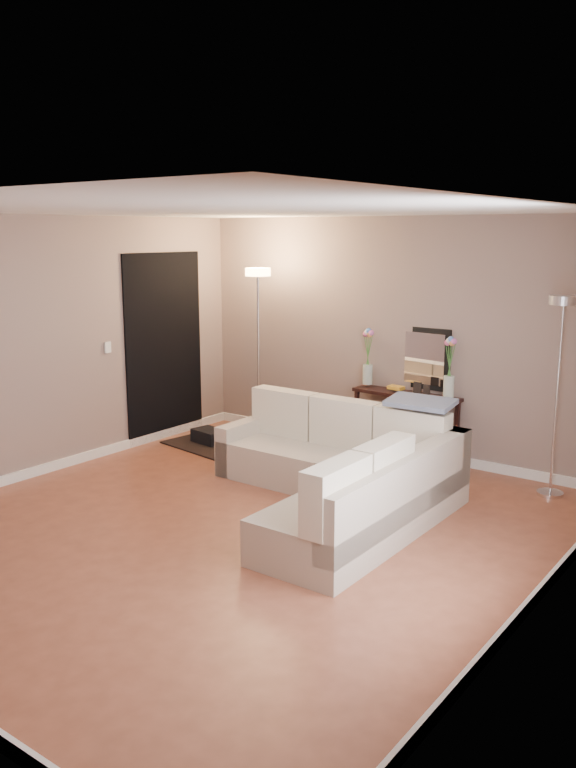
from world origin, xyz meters
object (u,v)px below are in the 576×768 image
Objects in this scene: sectional_sofa at (344,473)px; console_table at (399,421)px; floor_lamp_unlit at (560,356)px; floor_lamp_lit at (258,320)px.

console_table is (-0.31, 1.61, 0.11)m from sectional_sofa.
console_table is at bearing 172.92° from floor_lamp_unlit.
sectional_sofa is 1.17× the size of floor_lamp_lit.
sectional_sofa reaches higher than console_table.
floor_lamp_lit is at bearing -166.54° from console_table.
sectional_sofa is 2.23m from floor_lamp_unlit.
sectional_sofa is 1.95× the size of console_table.
console_table is at bearing 13.46° from floor_lamp_lit.
floor_lamp_unlit reaches higher than sectional_sofa.
console_table is 0.60× the size of floor_lamp_lit.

